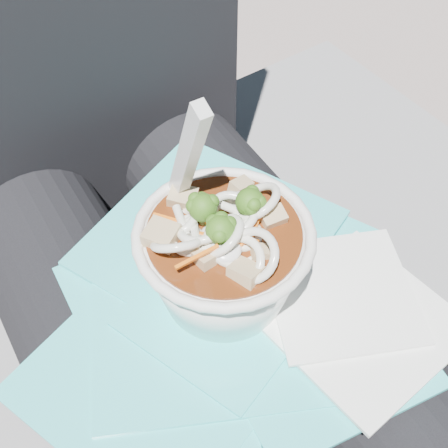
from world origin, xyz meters
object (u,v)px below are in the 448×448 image
lap (211,339)px  person_body (165,258)px  stone_ledge (163,364)px  udon_bowl (223,254)px  plastic_bag (210,323)px

lap → person_body: (0.00, 0.09, 0.03)m
stone_ledge → udon_bowl: udon_bowl is taller
lap → stone_ledge: bearing=90.0°
plastic_bag → udon_bowl: size_ratio=1.94×
plastic_bag → lap: bearing=61.6°
stone_ledge → lap: 0.33m
lap → plastic_bag: bearing=-118.4°
lap → person_body: person_body is taller
udon_bowl → stone_ledge: bearing=93.0°
person_body → udon_bowl: 0.16m
lap → udon_bowl: (0.01, -0.01, 0.14)m
stone_ledge → plastic_bag: bearing=-95.0°
lap → udon_bowl: bearing=-51.6°
stone_ledge → lap: size_ratio=2.08×
stone_ledge → plastic_bag: 0.42m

